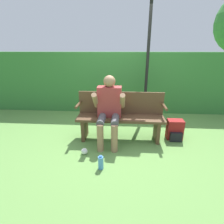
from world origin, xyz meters
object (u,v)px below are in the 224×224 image
(park_bench, at_px, (121,115))
(signpost, at_px, (149,46))
(parked_car, at_px, (62,61))
(backpack, at_px, (175,130))
(water_bottle, at_px, (101,163))
(person_seated, at_px, (109,107))

(park_bench, relative_size, signpost, 0.54)
(park_bench, height_order, parked_car, parked_car)
(backpack, bearing_deg, water_bottle, -142.70)
(water_bottle, bearing_deg, parked_car, 110.91)
(park_bench, bearing_deg, water_bottle, -104.78)
(signpost, bearing_deg, park_bench, -117.50)
(park_bench, height_order, person_seated, person_seated)
(park_bench, distance_m, signpost, 1.76)
(parked_car, bearing_deg, signpost, -160.87)
(park_bench, xyz_separation_m, signpost, (0.57, 1.10, 1.24))
(backpack, bearing_deg, person_seated, -173.50)
(park_bench, relative_size, water_bottle, 7.48)
(person_seated, height_order, parked_car, parked_car)
(backpack, relative_size, water_bottle, 1.77)
(person_seated, xyz_separation_m, parked_car, (-5.27, 12.82, -0.04))
(park_bench, distance_m, parked_car, 13.83)
(park_bench, xyz_separation_m, person_seated, (-0.20, -0.13, 0.21))
(signpost, bearing_deg, backpack, -67.08)
(park_bench, height_order, signpost, signpost)
(person_seated, bearing_deg, park_bench, 32.55)
(water_bottle, height_order, signpost, signpost)
(person_seated, height_order, water_bottle, person_seated)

